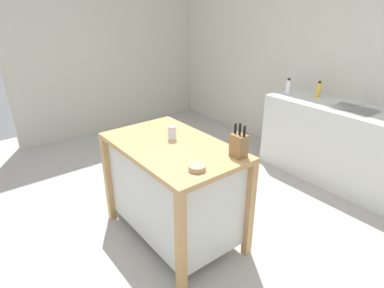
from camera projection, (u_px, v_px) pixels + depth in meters
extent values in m
plane|color=#ADA8A0|center=(174.00, 242.00, 2.81)|extent=(6.86, 6.86, 0.00)
cube|color=beige|center=(348.00, 60.00, 3.67)|extent=(5.86, 0.10, 2.60)
cube|color=beige|center=(111.00, 45.00, 4.91)|extent=(0.10, 3.06, 2.60)
cube|color=tan|center=(172.00, 147.00, 2.57)|extent=(1.18, 0.72, 0.04)
cube|color=silver|center=(173.00, 189.00, 2.72)|extent=(1.08, 0.62, 0.74)
cube|color=tan|center=(109.00, 180.00, 2.96)|extent=(0.06, 0.06, 0.84)
cube|color=tan|center=(181.00, 247.00, 2.16)|extent=(0.06, 0.06, 0.84)
cube|color=tan|center=(169.00, 160.00, 3.33)|extent=(0.06, 0.06, 0.84)
cube|color=tan|center=(249.00, 211.00, 2.53)|extent=(0.06, 0.06, 0.84)
cube|color=olive|center=(239.00, 146.00, 2.33)|extent=(0.11, 0.09, 0.17)
cylinder|color=black|center=(235.00, 128.00, 2.32)|extent=(0.02, 0.02, 0.07)
cylinder|color=black|center=(240.00, 129.00, 2.28)|extent=(0.02, 0.02, 0.08)
cylinder|color=black|center=(244.00, 131.00, 2.25)|extent=(0.02, 0.02, 0.08)
cylinder|color=tan|center=(197.00, 168.00, 2.17)|extent=(0.12, 0.12, 0.04)
cylinder|color=brown|center=(197.00, 166.00, 2.16)|extent=(0.10, 0.10, 0.01)
cylinder|color=silver|center=(172.00, 133.00, 2.62)|extent=(0.07, 0.07, 0.12)
cube|color=slate|center=(129.00, 170.00, 3.39)|extent=(0.34, 0.26, 0.60)
cube|color=black|center=(126.00, 142.00, 3.27)|extent=(0.36, 0.28, 0.03)
cube|color=silver|center=(346.00, 147.00, 3.57)|extent=(1.89, 0.60, 0.88)
cube|color=silver|center=(353.00, 111.00, 3.39)|extent=(0.44, 0.36, 0.03)
cylinder|color=#B7BCC1|center=(363.00, 96.00, 3.43)|extent=(0.02, 0.02, 0.22)
cylinder|color=white|center=(288.00, 87.00, 3.90)|extent=(0.06, 0.06, 0.17)
cylinder|color=black|center=(289.00, 79.00, 3.86)|extent=(0.03, 0.03, 0.02)
cylinder|color=yellow|center=(319.00, 90.00, 3.77)|extent=(0.05, 0.05, 0.17)
cylinder|color=black|center=(320.00, 82.00, 3.73)|extent=(0.03, 0.03, 0.02)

